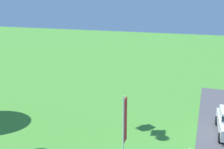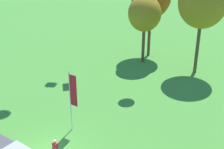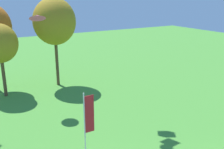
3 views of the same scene
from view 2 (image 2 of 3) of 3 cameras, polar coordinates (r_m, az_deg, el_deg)
The scene contains 3 objects.
tree_far_left at distance 35.72m, azimuth 5.99°, elevation 11.01°, with size 3.74×3.74×7.90m.
tree_right_of_center at distance 33.46m, azimuth 16.27°, elevation 12.59°, with size 4.94×4.94×10.43m.
flag_banner at distance 23.19m, azimuth -7.26°, elevation -3.60°, with size 0.71×0.08×5.00m.
Camera 2 is at (13.48, -11.85, 13.94)m, focal length 50.00 mm.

